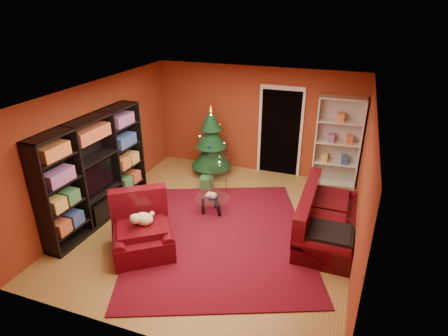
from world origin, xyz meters
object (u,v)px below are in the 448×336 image
(armchair, at_px, (142,231))
(acrylic_chair, at_px, (218,177))
(gift_box_green, at_px, (206,183))
(coffee_table, at_px, (213,205))
(sofa, at_px, (328,215))
(media_unit, at_px, (95,171))
(rug, at_px, (218,236))
(white_bookshelf, at_px, (338,143))
(dog, at_px, (144,219))
(christmas_tree, at_px, (211,141))
(gift_box_red, at_px, (217,168))

(armchair, relative_size, acrylic_chair, 1.31)
(gift_box_green, height_order, coffee_table, coffee_table)
(sofa, xyz_separation_m, acrylic_chair, (-2.45, 0.88, -0.04))
(media_unit, distance_m, gift_box_green, 2.57)
(rug, relative_size, white_bookshelf, 1.76)
(white_bookshelf, height_order, dog, white_bookshelf)
(white_bookshelf, height_order, acrylic_chair, white_bookshelf)
(white_bookshelf, height_order, sofa, white_bookshelf)
(media_unit, bearing_deg, armchair, -24.55)
(rug, height_order, gift_box_green, gift_box_green)
(christmas_tree, xyz_separation_m, sofa, (2.97, -1.81, -0.41))
(media_unit, distance_m, armchair, 1.65)
(gift_box_red, height_order, coffee_table, coffee_table)
(gift_box_green, distance_m, dog, 2.55)
(dog, bearing_deg, gift_box_red, 53.73)
(rug, relative_size, media_unit, 1.40)
(christmas_tree, height_order, white_bookshelf, white_bookshelf)
(christmas_tree, xyz_separation_m, armchair, (0.04, -3.35, -0.44))
(gift_box_red, bearing_deg, christmas_tree, -130.35)
(media_unit, xyz_separation_m, armchair, (1.37, -0.69, -0.61))
(armchair, bearing_deg, coffee_table, 31.88)
(christmas_tree, xyz_separation_m, white_bookshelf, (2.90, 0.42, 0.18))
(dog, bearing_deg, acrylic_chair, 43.25)
(dog, distance_m, sofa, 3.27)
(christmas_tree, relative_size, gift_box_green, 6.46)
(armchair, height_order, dog, armchair)
(rug, xyz_separation_m, gift_box_red, (-0.99, 2.62, 0.10))
(gift_box_red, height_order, armchair, armchair)
(rug, relative_size, sofa, 1.79)
(white_bookshelf, bearing_deg, gift_box_red, -176.69)
(gift_box_green, relative_size, dog, 0.69)
(armchair, bearing_deg, acrylic_chair, 43.30)
(gift_box_green, distance_m, white_bookshelf, 3.11)
(christmas_tree, bearing_deg, gift_box_red, 49.65)
(white_bookshelf, xyz_separation_m, armchair, (-2.86, -3.77, -0.62))
(gift_box_green, xyz_separation_m, white_bookshelf, (2.72, 1.21, 0.90))
(rug, bearing_deg, coffee_table, 117.69)
(rug, distance_m, coffee_table, 0.85)
(white_bookshelf, bearing_deg, dog, -130.32)
(acrylic_chair, bearing_deg, gift_box_green, 136.63)
(rug, relative_size, coffee_table, 5.32)
(gift_box_red, xyz_separation_m, armchair, (-0.06, -3.47, 0.31))
(rug, xyz_separation_m, media_unit, (-2.42, -0.17, 1.02))
(acrylic_chair, bearing_deg, white_bookshelf, 9.11)
(gift_box_red, xyz_separation_m, dog, (-0.05, -3.40, 0.51))
(gift_box_red, relative_size, coffee_table, 0.33)
(white_bookshelf, xyz_separation_m, dog, (-2.85, -3.70, -0.41))
(rug, height_order, white_bookshelf, white_bookshelf)
(rug, relative_size, gift_box_green, 13.68)
(coffee_table, height_order, acrylic_chair, acrylic_chair)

